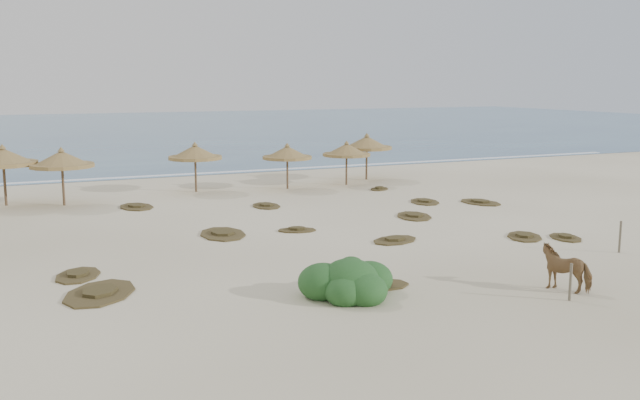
# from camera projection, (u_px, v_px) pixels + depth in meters

# --- Properties ---
(ground) EXTENTS (160.00, 160.00, 0.00)m
(ground) POSITION_uv_depth(u_px,v_px,m) (409.00, 257.00, 25.76)
(ground) COLOR beige
(ground) RESTS_ON ground
(ocean) EXTENTS (200.00, 100.00, 0.01)m
(ocean) POSITION_uv_depth(u_px,v_px,m) (112.00, 129.00, 93.36)
(ocean) COLOR #284E78
(ocean) RESTS_ON ground
(foam_line) EXTENTS (70.00, 0.60, 0.01)m
(foam_line) POSITION_uv_depth(u_px,v_px,m) (214.00, 173.00, 49.19)
(foam_line) COLOR white
(foam_line) RESTS_ON ground
(palapa_0) EXTENTS (3.31, 3.31, 3.00)m
(palapa_0) POSITION_uv_depth(u_px,v_px,m) (62.00, 160.00, 36.02)
(palapa_0) COLOR brown
(palapa_0) RESTS_ON ground
(palapa_1) EXTENTS (3.65, 3.65, 3.15)m
(palapa_1) POSITION_uv_depth(u_px,v_px,m) (3.00, 158.00, 35.95)
(palapa_1) COLOR brown
(palapa_1) RESTS_ON ground
(palapa_2) EXTENTS (3.64, 3.64, 2.87)m
(palapa_2) POSITION_uv_depth(u_px,v_px,m) (195.00, 153.00, 40.48)
(palapa_2) COLOR brown
(palapa_2) RESTS_ON ground
(palapa_3) EXTENTS (3.79, 3.79, 2.71)m
(palapa_3) POSITION_uv_depth(u_px,v_px,m) (287.00, 153.00, 41.61)
(palapa_3) COLOR brown
(palapa_3) RESTS_ON ground
(palapa_4) EXTENTS (3.63, 3.63, 3.00)m
(palapa_4) POSITION_uv_depth(u_px,v_px,m) (367.00, 143.00, 45.55)
(palapa_4) COLOR brown
(palapa_4) RESTS_ON ground
(palapa_5) EXTENTS (3.52, 3.52, 2.71)m
(palapa_5) POSITION_uv_depth(u_px,v_px,m) (347.00, 151.00, 43.23)
(palapa_5) COLOR brown
(palapa_5) RESTS_ON ground
(horse) EXTENTS (1.47, 1.76, 1.36)m
(horse) POSITION_uv_depth(u_px,v_px,m) (567.00, 268.00, 21.58)
(horse) COLOR olive
(horse) RESTS_ON ground
(fence_post_near) EXTENTS (0.09, 0.09, 1.10)m
(fence_post_near) POSITION_uv_depth(u_px,v_px,m) (570.00, 282.00, 20.50)
(fence_post_near) COLOR #6E6552
(fence_post_near) RESTS_ON ground
(fence_post_far) EXTENTS (0.11, 0.11, 1.19)m
(fence_post_far) POSITION_uv_depth(u_px,v_px,m) (620.00, 237.00, 26.27)
(fence_post_far) COLOR #6E6552
(fence_post_far) RESTS_ON ground
(bush) EXTENTS (2.95, 2.60, 1.32)m
(bush) POSITION_uv_depth(u_px,v_px,m) (350.00, 282.00, 20.92)
(bush) COLOR #2C632A
(bush) RESTS_ON ground
(scrub_0) EXTENTS (2.01, 2.45, 0.16)m
(scrub_0) POSITION_uv_depth(u_px,v_px,m) (78.00, 275.00, 23.14)
(scrub_0) COLOR brown
(scrub_0) RESTS_ON ground
(scrub_1) EXTENTS (2.15, 3.03, 0.16)m
(scrub_1) POSITION_uv_depth(u_px,v_px,m) (223.00, 234.00, 29.40)
(scrub_1) COLOR brown
(scrub_1) RESTS_ON ground
(scrub_2) EXTENTS (1.88, 1.51, 0.16)m
(scrub_2) POSITION_uv_depth(u_px,v_px,m) (297.00, 230.00, 30.17)
(scrub_2) COLOR brown
(scrub_2) RESTS_ON ground
(scrub_3) EXTENTS (2.28, 2.81, 0.16)m
(scrub_3) POSITION_uv_depth(u_px,v_px,m) (414.00, 216.00, 33.27)
(scrub_3) COLOR brown
(scrub_3) RESTS_ON ground
(scrub_4) EXTENTS (2.26, 2.49, 0.16)m
(scrub_4) POSITION_uv_depth(u_px,v_px,m) (524.00, 236.00, 28.90)
(scrub_4) COLOR brown
(scrub_4) RESTS_ON ground
(scrub_5) EXTENTS (1.97, 2.69, 0.16)m
(scrub_5) POSITION_uv_depth(u_px,v_px,m) (480.00, 202.00, 37.07)
(scrub_5) COLOR brown
(scrub_5) RESTS_ON ground
(scrub_6) EXTENTS (1.79, 2.58, 0.16)m
(scrub_6) POSITION_uv_depth(u_px,v_px,m) (136.00, 206.00, 35.77)
(scrub_6) COLOR brown
(scrub_6) RESTS_ON ground
(scrub_7) EXTENTS (2.06, 2.57, 0.16)m
(scrub_7) POSITION_uv_depth(u_px,v_px,m) (425.00, 201.00, 37.24)
(scrub_7) COLOR brown
(scrub_7) RESTS_ON ground
(scrub_9) EXTENTS (2.48, 2.06, 0.16)m
(scrub_9) POSITION_uv_depth(u_px,v_px,m) (395.00, 240.00, 28.26)
(scrub_9) COLOR brown
(scrub_9) RESTS_ON ground
(scrub_10) EXTENTS (1.75, 1.74, 0.16)m
(scrub_10) POSITION_uv_depth(u_px,v_px,m) (379.00, 189.00, 41.69)
(scrub_10) COLOR brown
(scrub_10) RESTS_ON ground
(scrub_11) EXTENTS (2.20, 1.65, 0.16)m
(scrub_11) POSITION_uv_depth(u_px,v_px,m) (378.00, 284.00, 22.06)
(scrub_11) COLOR brown
(scrub_11) RESTS_ON ground
(scrub_12) EXTENTS (1.58, 1.98, 0.16)m
(scrub_12) POSITION_uv_depth(u_px,v_px,m) (566.00, 237.00, 28.72)
(scrub_12) COLOR brown
(scrub_12) RESTS_ON ground
(scrub_13) EXTENTS (1.54, 2.21, 0.16)m
(scrub_13) POSITION_uv_depth(u_px,v_px,m) (266.00, 206.00, 36.03)
(scrub_13) COLOR brown
(scrub_13) RESTS_ON ground
(scrub_14) EXTENTS (3.11, 3.55, 0.16)m
(scrub_14) POSITION_uv_depth(u_px,v_px,m) (100.00, 293.00, 21.19)
(scrub_14) COLOR brown
(scrub_14) RESTS_ON ground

